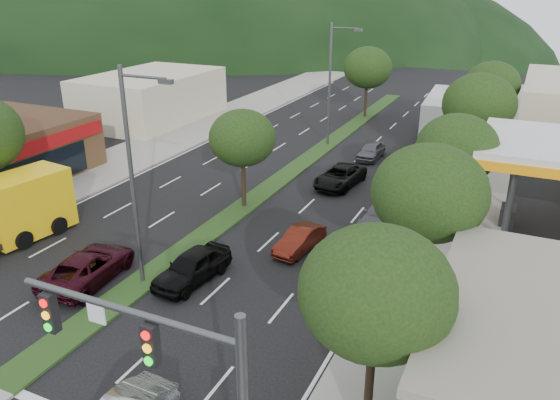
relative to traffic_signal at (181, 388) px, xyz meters
The scene contains 23 objects.
sidewalk_right 27.15m from the traffic_signal, 82.55° to the left, with size 5.00×90.00×0.15m, color gray.
sidewalk_left 34.79m from the traffic_signal, 129.70° to the left, with size 6.00×90.00×0.15m, color gray.
median 31.23m from the traffic_signal, 107.00° to the left, with size 1.60×56.00×0.12m, color #1E3D16.
traffic_signal is the anchor object (origin of this frame).
bldg_left_far 45.32m from the traffic_signal, 128.26° to the left, with size 9.00×14.00×4.60m, color beige.
hill_far 142.79m from the traffic_signal, 128.60° to the left, with size 176.00×132.00×82.00m, color black.
tree_r_a 6.29m from the traffic_signal, 61.80° to the left, with size 4.60×4.60×6.63m.
tree_r_b 13.87m from the traffic_signal, 77.63° to the left, with size 4.80×4.80×6.94m.
tree_r_c 21.74m from the traffic_signal, 82.15° to the left, with size 4.40×4.40×6.48m.
tree_r_d 31.68m from the traffic_signal, 84.62° to the left, with size 5.00×5.00×7.17m.
tree_r_e 41.65m from the traffic_signal, 85.91° to the left, with size 4.60×4.60×6.71m.
tree_med_near 21.53m from the traffic_signal, 114.80° to the left, with size 4.00×4.00×6.02m.
tree_med_far 46.43m from the traffic_signal, 101.22° to the left, with size 4.80×4.80×6.94m.
streetlight_near 13.03m from the traffic_signal, 132.77° to the left, with size 2.60×0.25×10.00m.
streetlight_mid 35.66m from the traffic_signal, 104.33° to the left, with size 2.60×0.25×10.00m.
suv_maroon 14.81m from the traffic_signal, 142.90° to the left, with size 2.40×5.21×1.45m, color black.
car_queue_a 13.27m from the traffic_signal, 123.24° to the left, with size 1.77×4.41×1.50m, color black.
car_queue_b 21.00m from the traffic_signal, 91.69° to the left, with size 1.82×4.48×1.30m, color #49494D.
car_queue_c 16.53m from the traffic_signal, 103.08° to the left, with size 1.26×3.62×1.19m, color #55180E.
car_queue_d 26.37m from the traffic_signal, 100.75° to the left, with size 2.24×4.85×1.35m, color black.
car_queue_e 33.00m from the traffic_signal, 98.15° to the left, with size 1.53×3.81×1.30m, color #56555B.
box_truck 20.93m from the traffic_signal, 150.48° to the left, with size 3.53×7.40×3.51m.
motorhome 41.19m from the traffic_signal, 90.96° to the left, with size 3.63×10.06×3.80m.
Camera 1 is at (15.16, -9.48, 13.21)m, focal length 35.00 mm.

